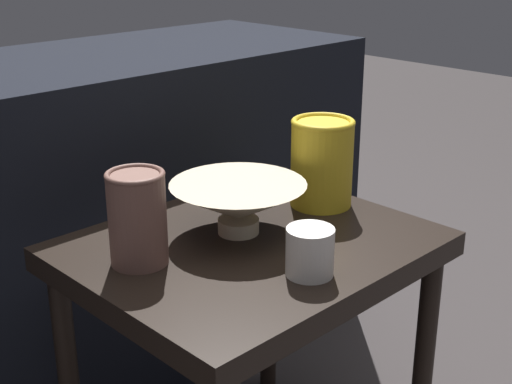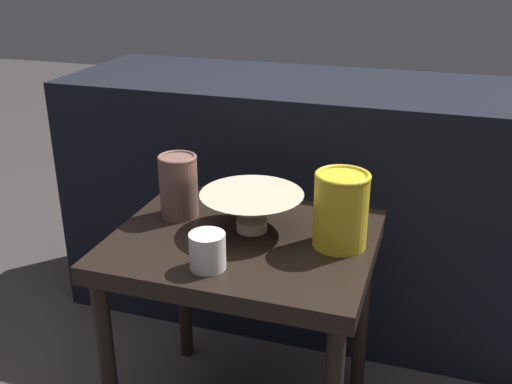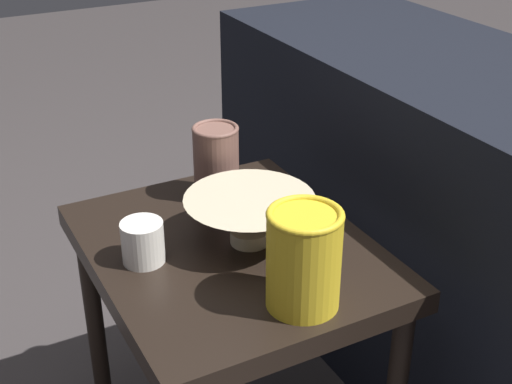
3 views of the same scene
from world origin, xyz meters
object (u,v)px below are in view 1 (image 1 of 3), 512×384
object	(u,v)px
bowl	(238,202)
vase_colorful_right	(322,161)
cup	(310,252)
vase_textured_left	(137,217)

from	to	relation	value
bowl	vase_colorful_right	world-z (taller)	vase_colorful_right
bowl	cup	distance (m)	0.19
bowl	cup	bearing A→B (deg)	-99.04
vase_colorful_right	cup	world-z (taller)	vase_colorful_right
vase_textured_left	vase_colorful_right	world-z (taller)	vase_colorful_right
vase_textured_left	vase_colorful_right	bearing A→B (deg)	-5.20
vase_colorful_right	cup	distance (m)	0.29
bowl	cup	world-z (taller)	bowl
bowl	vase_textured_left	distance (m)	0.19
bowl	vase_textured_left	size ratio (longest dim) A/B	1.55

